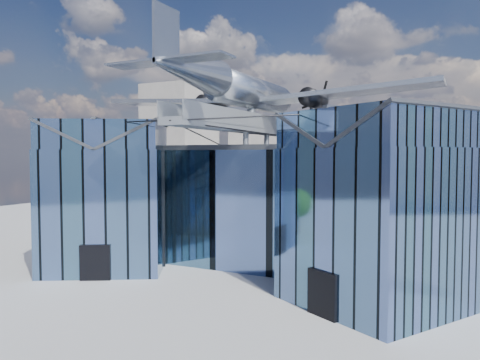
% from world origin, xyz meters
% --- Properties ---
extents(ground_plane, '(120.00, 120.00, 0.00)m').
position_xyz_m(ground_plane, '(0.00, 0.00, 0.00)').
color(ground_plane, gray).
extents(museum, '(32.88, 24.50, 17.60)m').
position_xyz_m(museum, '(0.00, 5.82, 5.54)').
color(museum, '#476691').
rests_on(museum, ground).
extents(bg_towers, '(77.00, 24.50, 26.00)m').
position_xyz_m(bg_towers, '(1.45, 50.49, 10.01)').
color(bg_towers, slate).
rests_on(bg_towers, ground).
extents(tree_side_w, '(4.28, 4.28, 5.63)m').
position_xyz_m(tree_side_w, '(-23.52, 7.17, 3.81)').
color(tree_side_w, '#352015').
rests_on(tree_side_w, ground).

